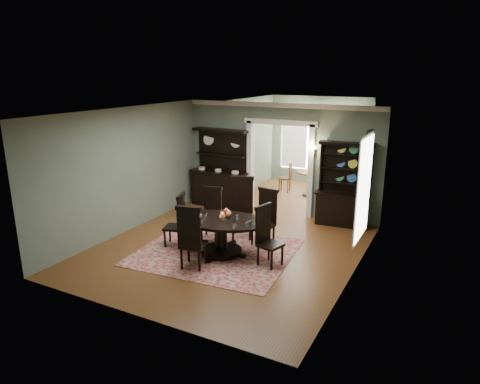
% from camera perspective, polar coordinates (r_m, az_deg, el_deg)
% --- Properties ---
extents(room, '(5.51, 6.01, 3.01)m').
position_cam_1_polar(room, '(9.08, -1.69, 1.62)').
color(room, brown).
rests_on(room, ground).
extents(parlor, '(3.51, 3.50, 3.01)m').
position_cam_1_polar(parlor, '(14.04, 9.34, 6.25)').
color(parlor, brown).
rests_on(parlor, ground).
extents(doorway_trim, '(2.08, 0.25, 2.57)m').
position_cam_1_polar(doorway_trim, '(11.68, 5.41, 4.97)').
color(doorway_trim, silver).
rests_on(doorway_trim, floor).
extents(right_window, '(0.15, 1.47, 2.12)m').
position_cam_1_polar(right_window, '(8.99, 16.35, 0.99)').
color(right_window, white).
rests_on(right_window, wall_right).
extents(wall_sconce, '(0.27, 0.21, 0.21)m').
position_cam_1_polar(wall_sconce, '(11.17, 9.68, 5.74)').
color(wall_sconce, '#B1782F').
rests_on(wall_sconce, back_wall_right).
extents(rug, '(3.45, 3.07, 0.01)m').
position_cam_1_polar(rug, '(9.41, -3.23, -8.00)').
color(rug, maroon).
rests_on(rug, floor).
extents(dining_table, '(2.16, 2.12, 0.78)m').
position_cam_1_polar(dining_table, '(9.16, -2.50, -5.05)').
color(dining_table, black).
rests_on(dining_table, rug).
extents(centerpiece, '(1.49, 0.96, 0.24)m').
position_cam_1_polar(centerpiece, '(9.00, -2.13, -3.33)').
color(centerpiece, white).
rests_on(centerpiece, dining_table).
extents(chair_far_left, '(0.53, 0.51, 1.22)m').
position_cam_1_polar(chair_far_left, '(10.05, -3.78, -2.56)').
color(chair_far_left, black).
rests_on(chair_far_left, rug).
extents(chair_far_mid, '(0.69, 0.68, 1.43)m').
position_cam_1_polar(chair_far_mid, '(10.08, 0.29, -1.80)').
color(chair_far_mid, black).
rests_on(chair_far_mid, rug).
extents(chair_far_right, '(0.52, 0.49, 1.28)m').
position_cam_1_polar(chair_far_right, '(9.67, 3.45, -3.08)').
color(chair_far_right, black).
rests_on(chair_far_right, rug).
extents(chair_end_left, '(0.53, 0.55, 1.21)m').
position_cam_1_polar(chair_end_left, '(9.62, -8.26, -3.57)').
color(chair_end_left, black).
rests_on(chair_end_left, rug).
extents(chair_end_right, '(0.54, 0.56, 1.25)m').
position_cam_1_polar(chair_end_right, '(8.63, 3.54, -5.57)').
color(chair_end_right, black).
rests_on(chair_end_right, rug).
extents(chair_near, '(0.58, 0.56, 1.34)m').
position_cam_1_polar(chair_near, '(8.43, -6.55, -5.87)').
color(chair_near, black).
rests_on(chair_near, rug).
extents(sideboard, '(1.72, 0.67, 2.23)m').
position_cam_1_polar(sideboard, '(12.38, -2.69, 1.68)').
color(sideboard, black).
rests_on(sideboard, floor).
extents(welsh_dresser, '(1.40, 0.61, 2.13)m').
position_cam_1_polar(welsh_dresser, '(11.11, 13.61, -0.46)').
color(welsh_dresser, black).
rests_on(welsh_dresser, floor).
extents(parlor_table, '(0.82, 0.82, 0.76)m').
position_cam_1_polar(parlor_table, '(13.66, 9.31, 1.60)').
color(parlor_table, brown).
rests_on(parlor_table, parlor_floor).
extents(parlor_chair_left, '(0.43, 0.41, 0.97)m').
position_cam_1_polar(parlor_chair_left, '(13.93, 6.27, 2.09)').
color(parlor_chair_left, brown).
rests_on(parlor_chair_left, parlor_floor).
extents(parlor_chair_right, '(0.45, 0.44, 1.04)m').
position_cam_1_polar(parlor_chair_right, '(13.31, 9.93, 1.46)').
color(parlor_chair_right, brown).
rests_on(parlor_chair_right, parlor_floor).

